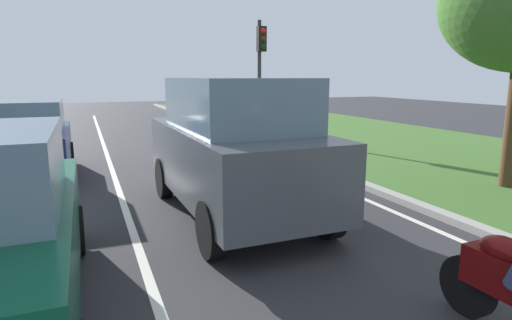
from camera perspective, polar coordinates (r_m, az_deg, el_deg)
name	(u,v)px	position (r m, az deg, el deg)	size (l,w,h in m)	color
ground_plane	(140,167)	(11.42, -15.16, -0.93)	(60.00, 60.00, 0.00)	#2D2D30
lane_line_center	(112,169)	(11.36, -18.66, -1.18)	(0.12, 32.00, 0.01)	silver
lane_line_right_edge	(268,157)	(12.34, 1.64, 0.35)	(0.12, 32.00, 0.01)	silver
grass_verge_right	(404,146)	(14.96, 19.12, 1.75)	(9.00, 48.00, 0.06)	#3D6628
curb_right	(284,154)	(12.54, 3.74, 0.77)	(0.24, 48.00, 0.12)	#9E9B93
car_suv_ahead	(234,147)	(7.01, -2.89, 1.74)	(2.04, 4.53, 2.28)	#474C51
car_hatchback_far	(29,140)	(10.99, -27.99, 2.36)	(1.74, 3.71, 1.78)	navy
traffic_light_near_right	(261,59)	(16.35, 0.63, 13.34)	(0.32, 0.50, 4.34)	#2D2D2D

